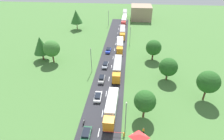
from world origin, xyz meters
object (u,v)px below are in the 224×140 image
object	(u,v)px
car_second	(98,96)
tree_elm	(154,48)
truck_lead	(111,107)
barrier_gate	(120,134)
distant_building	(141,13)
lamppost_lead	(126,116)
lamppost_third	(130,35)
truck_sixth	(125,13)
truck_fifth	(124,20)
lamppost_second	(91,59)
truck_third	(120,45)
car_third	(102,79)
person_lead	(141,135)
car_fifth	(108,50)
car_lead	(86,135)
tree_maple	(208,82)
truck_second	(117,68)
tree_pine	(51,48)
motorcycle_courier	(84,122)
lamppost_fourth	(109,17)
car_fourth	(105,65)
tree_birch	(76,17)
truck_fourth	(123,32)
tree_lime	(41,45)

from	to	relation	value
car_second	tree_elm	size ratio (longest dim) A/B	0.56
car_second	truck_lead	bearing A→B (deg)	-50.94
barrier_gate	distant_building	size ratio (longest dim) A/B	0.36
lamppost_lead	lamppost_third	world-z (taller)	lamppost_third
truck_sixth	car_second	size ratio (longest dim) A/B	2.87
barrier_gate	lamppost_lead	size ratio (longest dim) A/B	0.54
truck_sixth	barrier_gate	bearing A→B (deg)	-88.61
truck_fifth	lamppost_second	distance (m)	55.01
truck_fifth	car_second	world-z (taller)	truck_fifth
truck_third	car_third	distance (m)	24.27
lamppost_third	tree_elm	distance (m)	15.82
truck_lead	barrier_gate	xyz separation A→B (m)	(2.58, -6.76, -1.44)
person_lead	lamppost_second	xyz separation A→B (m)	(-15.63, 25.91, 4.05)
truck_fifth	car_third	xyz separation A→B (m)	(-4.75, -59.49, -1.26)
car_fifth	lamppost_third	xyz separation A→B (m)	(8.66, 8.06, 3.95)
truck_fifth	barrier_gate	size ratio (longest dim) A/B	3.03
car_lead	lamppost_second	size ratio (longest dim) A/B	0.52
car_lead	lamppost_lead	distance (m)	9.52
car_lead	tree_maple	xyz separation A→B (m)	(29.29, 15.30, 5.12)
truck_second	tree_pine	world-z (taller)	tree_pine
truck_second	truck_third	size ratio (longest dim) A/B	1.08
car_lead	tree_elm	bearing A→B (deg)	65.13
lamppost_lead	distant_building	xyz separation A→B (m)	(6.71, 89.49, -0.61)
barrier_gate	car_fifth	bearing A→B (deg)	99.83
truck_second	car_second	bearing A→B (deg)	-107.80
person_lead	motorcycle_courier	bearing A→B (deg)	168.14
lamppost_fourth	car_second	bearing A→B (deg)	-86.36
car_fourth	tree_birch	xyz separation A→B (m)	(-20.01, 38.51, 6.12)
truck_third	car_second	world-z (taller)	truck_third
truck_fourth	car_fifth	size ratio (longest dim) A/B	3.16
truck_fifth	barrier_gate	bearing A→B (deg)	-88.40
barrier_gate	lamppost_third	size ratio (longest dim) A/B	0.54
tree_elm	tree_maple	bearing A→B (deg)	-62.30
car_fourth	lamppost_third	distance (m)	22.25
motorcycle_courier	tree_lime	xyz separation A→B (m)	(-22.40, 30.16, 5.43)
car_fifth	motorcycle_courier	bearing A→B (deg)	-92.13
truck_lead	truck_third	xyz separation A→B (m)	(-0.02, 37.69, -0.01)
lamppost_second	lamppost_third	xyz separation A→B (m)	(12.52, 24.02, -0.09)
truck_second	truck_fifth	world-z (taller)	truck_second
truck_fifth	motorcycle_courier	bearing A→B (deg)	-94.78
truck_lead	barrier_gate	bearing A→B (deg)	-69.08
truck_second	tree_maple	world-z (taller)	tree_maple
car_second	car_fourth	size ratio (longest dim) A/B	0.99
truck_lead	car_second	xyz separation A→B (m)	(-4.23, 5.21, -1.33)
truck_lead	lamppost_second	bearing A→B (deg)	114.03
car_fifth	tree_birch	size ratio (longest dim) A/B	0.43
truck_fourth	tree_pine	distance (m)	38.10
car_fifth	barrier_gate	bearing A→B (deg)	-80.17
motorcycle_courier	lamppost_third	world-z (taller)	lamppost_third
car_fourth	barrier_gate	bearing A→B (deg)	-76.85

